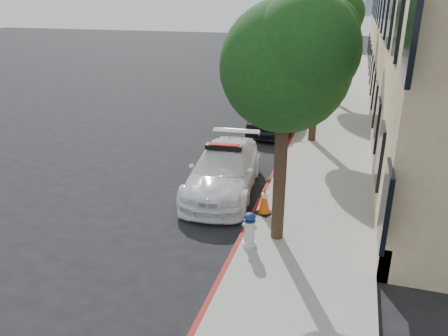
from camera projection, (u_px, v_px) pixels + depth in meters
The scene contains 11 objects.
ground at pixel (194, 194), 13.29m from camera, with size 120.00×120.00×0.00m, color black.
sidewalk at pixel (335, 118), 21.22m from camera, with size 3.20×50.00×0.15m, color gray.
curb_strip at pixel (303, 116), 21.63m from camera, with size 0.12×50.00×0.15m, color maroon.
tree_near at pixel (287, 66), 9.15m from camera, with size 2.92×2.82×5.62m.
tree_mid at pixel (320, 38), 16.32m from camera, with size 2.77×2.64×5.43m.
tree_far at pixel (334, 21), 23.36m from camera, with size 3.10×3.00×5.81m.
police_car at pixel (224, 170), 13.28m from camera, with size 2.39×4.92×1.53m.
parked_car_mid at pixel (277, 114), 19.28m from camera, with size 1.79×4.46×1.52m, color black.
parked_car_far at pixel (294, 89), 24.27m from camera, with size 1.70×4.88×1.61m, color #141C32.
fire_hydrant at pixel (249, 230), 10.14m from camera, with size 0.37×0.33×0.86m.
traffic_cone at pixel (265, 200), 11.70m from camera, with size 0.53×0.53×0.77m.
Camera 1 is at (4.32, -11.30, 5.65)m, focal length 35.00 mm.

